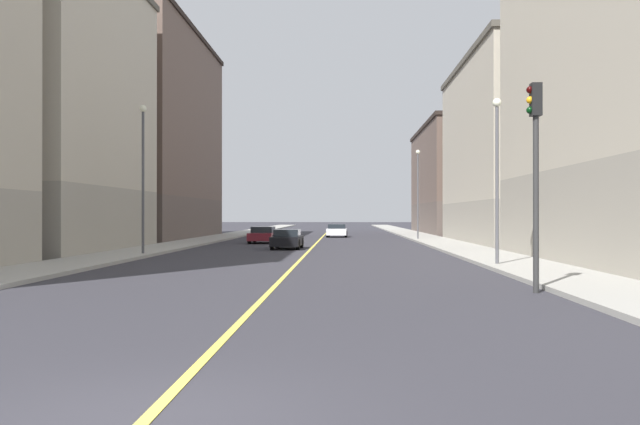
# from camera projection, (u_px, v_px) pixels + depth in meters

# --- Properties ---
(ground_plane) EXTENTS (400.00, 400.00, 0.00)m
(ground_plane) POSITION_uv_depth(u_px,v_px,m) (146.00, 420.00, 7.14)
(ground_plane) COLOR #2F2E34
(ground_plane) RESTS_ON ground
(sidewalk_left) EXTENTS (3.34, 168.00, 0.15)m
(sidewalk_left) POSITION_uv_depth(u_px,v_px,m) (434.00, 240.00, 55.79)
(sidewalk_left) COLOR #9E9B93
(sidewalk_left) RESTS_ON ground
(sidewalk_right) EXTENTS (3.34, 168.00, 0.15)m
(sidewalk_right) POSITION_uv_depth(u_px,v_px,m) (204.00, 240.00, 56.43)
(sidewalk_right) COLOR #9E9B93
(sidewalk_right) RESTS_ON ground
(lane_center_stripe) EXTENTS (0.16, 154.00, 0.01)m
(lane_center_stripe) POSITION_uv_depth(u_px,v_px,m) (318.00, 241.00, 56.11)
(lane_center_stripe) COLOR #E5D14C
(lane_center_stripe) RESTS_ON ground
(building_left_mid) EXTENTS (11.31, 21.57, 13.84)m
(building_left_mid) POSITION_uv_depth(u_px,v_px,m) (537.00, 151.00, 51.66)
(building_left_mid) COLOR #9D9688
(building_left_mid) RESTS_ON ground
(building_left_far) EXTENTS (11.31, 25.14, 12.23)m
(building_left_far) POSITION_uv_depth(u_px,v_px,m) (470.00, 180.00, 78.67)
(building_left_far) COLOR brown
(building_left_far) RESTS_ON ground
(building_right_midblock) EXTENTS (11.31, 16.68, 16.83)m
(building_right_midblock) POSITION_uv_depth(u_px,v_px,m) (26.00, 108.00, 40.29)
(building_right_midblock) COLOR #9D9688
(building_right_midblock) RESTS_ON ground
(building_right_distant) EXTENTS (11.31, 24.71, 18.64)m
(building_right_distant) POSITION_uv_depth(u_px,v_px,m) (138.00, 136.00, 62.14)
(building_right_distant) COLOR brown
(building_right_distant) RESTS_ON ground
(traffic_light_left_near) EXTENTS (0.40, 0.32, 5.75)m
(traffic_light_left_near) POSITION_uv_depth(u_px,v_px,m) (535.00, 157.00, 18.82)
(traffic_light_left_near) COLOR #2D2D2D
(traffic_light_left_near) RESTS_ON ground
(street_lamp_left_near) EXTENTS (0.36, 0.36, 6.76)m
(street_lamp_left_near) POSITION_uv_depth(u_px,v_px,m) (497.00, 163.00, 28.06)
(street_lamp_left_near) COLOR #4C4C51
(street_lamp_left_near) RESTS_ON ground
(street_lamp_right_near) EXTENTS (0.36, 0.36, 7.68)m
(street_lamp_right_near) POSITION_uv_depth(u_px,v_px,m) (143.00, 164.00, 35.57)
(street_lamp_right_near) COLOR #4C4C51
(street_lamp_right_near) RESTS_ON ground
(street_lamp_left_far) EXTENTS (0.36, 0.36, 7.48)m
(street_lamp_left_far) POSITION_uv_depth(u_px,v_px,m) (418.00, 185.00, 57.96)
(street_lamp_left_far) COLOR #4C4C51
(street_lamp_left_far) RESTS_ON ground
(car_white) EXTENTS (2.02, 4.01, 1.25)m
(car_white) POSITION_uv_depth(u_px,v_px,m) (337.00, 231.00, 66.29)
(car_white) COLOR white
(car_white) RESTS_ON ground
(car_maroon) EXTENTS (1.96, 4.19, 1.25)m
(car_maroon) POSITION_uv_depth(u_px,v_px,m) (263.00, 235.00, 52.30)
(car_maroon) COLOR maroon
(car_maroon) RESTS_ON ground
(car_black) EXTENTS (1.88, 4.26, 1.23)m
(car_black) POSITION_uv_depth(u_px,v_px,m) (287.00, 239.00, 43.32)
(car_black) COLOR black
(car_black) RESTS_ON ground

